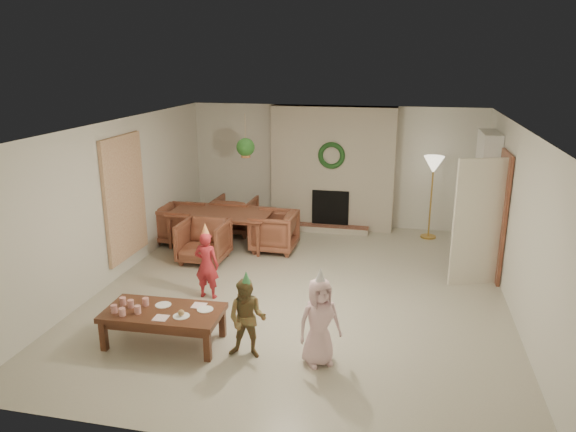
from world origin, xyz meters
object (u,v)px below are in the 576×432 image
(coffee_table_top, at_px, (163,313))
(child_plaid, at_px, (247,319))
(dining_chair_near, at_px, (204,241))
(child_red, at_px, (207,265))
(dining_chair_right, at_px, (274,231))
(child_pink, at_px, (319,322))
(dining_table, at_px, (221,229))
(dining_chair_far, at_px, (235,215))
(dining_chair_left, at_px, (180,224))

(coffee_table_top, bearing_deg, child_plaid, -5.75)
(dining_chair_near, bearing_deg, child_plaid, -58.76)
(child_red, bearing_deg, dining_chair_right, -99.79)
(child_pink, bearing_deg, child_red, 111.14)
(dining_chair_near, height_order, coffee_table_top, dining_chair_near)
(dining_table, xyz_separation_m, dining_chair_far, (0.02, 0.83, 0.03))
(child_plaid, bearing_deg, dining_chair_right, 97.74)
(child_plaid, height_order, child_pink, child_pink)
(dining_chair_right, height_order, child_pink, child_pink)
(dining_table, bearing_deg, child_pink, -54.51)
(dining_chair_far, xyz_separation_m, child_red, (0.54, -3.03, 0.14))
(dining_chair_near, bearing_deg, dining_chair_right, 38.66)
(coffee_table_top, relative_size, child_pink, 1.38)
(dining_chair_left, distance_m, child_pink, 4.90)
(dining_chair_left, xyz_separation_m, child_plaid, (2.44, -3.67, 0.12))
(dining_chair_far, distance_m, child_pink, 5.07)
(dining_chair_far, relative_size, child_pink, 0.77)
(dining_chair_near, xyz_separation_m, child_red, (0.58, -1.37, 0.14))
(dining_chair_left, distance_m, dining_chair_right, 1.87)
(dining_chair_left, bearing_deg, dining_chair_near, -135.00)
(dining_table, distance_m, dining_chair_near, 0.83)
(coffee_table_top, height_order, child_plaid, child_plaid)
(dining_chair_far, xyz_separation_m, child_plaid, (1.59, -4.48, 0.12))
(dining_chair_near, relative_size, child_red, 0.79)
(dining_chair_near, bearing_deg, dining_table, 90.00)
(dining_chair_left, relative_size, coffee_table_top, 0.56)
(dining_chair_far, distance_m, coffee_table_top, 4.43)
(dining_table, distance_m, child_red, 2.27)
(coffee_table_top, xyz_separation_m, child_red, (0.05, 1.38, 0.10))
(dining_chair_right, height_order, child_red, child_red)
(dining_chair_near, bearing_deg, coffee_table_top, -77.83)
(dining_table, relative_size, dining_chair_far, 2.34)
(coffee_table_top, bearing_deg, child_red, 86.07)
(child_plaid, bearing_deg, child_pink, 1.37)
(dining_chair_near, bearing_deg, dining_chair_left, 135.00)
(dining_chair_left, distance_m, child_plaid, 4.41)
(coffee_table_top, bearing_deg, dining_chair_left, 108.55)
(dining_chair_near, relative_size, dining_chair_right, 1.00)
(dining_chair_right, height_order, coffee_table_top, dining_chair_right)
(dining_chair_near, bearing_deg, child_red, -65.80)
(dining_chair_near, relative_size, coffee_table_top, 0.56)
(dining_chair_far, bearing_deg, coffee_table_top, 97.64)
(coffee_table_top, distance_m, child_plaid, 1.10)
(child_red, xyz_separation_m, child_pink, (1.90, -1.42, 0.02))
(dining_table, xyz_separation_m, child_pink, (2.46, -3.61, 0.19))
(dining_chair_left, xyz_separation_m, dining_chair_right, (1.87, -0.04, 0.00))
(child_plaid, bearing_deg, dining_chair_near, 118.78)
(dining_chair_far, distance_m, dining_chair_left, 1.17)
(dining_chair_right, distance_m, child_red, 2.23)
(dining_chair_near, xyz_separation_m, child_pink, (2.47, -2.78, 0.16))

